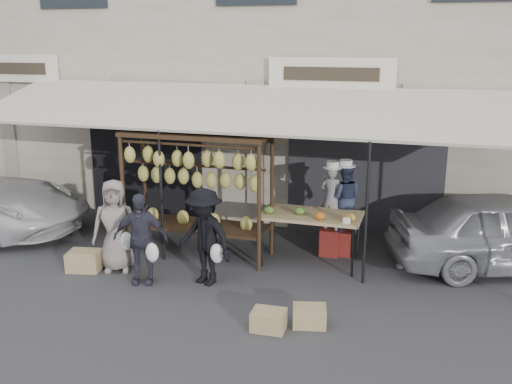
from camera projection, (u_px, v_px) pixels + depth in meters
ground_plane at (191, 293)px, 8.79m from camera, size 90.00×90.00×0.00m
shophouse at (292, 44)px, 13.83m from camera, size 24.00×6.15×7.30m
awning at (237, 109)px, 10.21m from camera, size 10.00×2.35×2.92m
banana_rack at (196, 171)px, 9.89m from camera, size 2.60×0.90×2.24m
produce_table at (311, 216)px, 9.69m from camera, size 1.70×0.90×1.04m
vendor_left at (331, 198)px, 10.07m from camera, size 0.48×0.38×1.16m
vendor_right at (345, 198)px, 10.08m from camera, size 0.65×0.53×1.22m
customer_left at (115, 226)px, 9.47m from camera, size 0.89×0.73×1.56m
customer_mid at (140, 239)px, 8.99m from camera, size 0.93×0.56×1.48m
customer_right at (204, 237)px, 8.93m from camera, size 1.15×0.88×1.57m
stool_left at (330, 242)px, 10.29m from camera, size 0.36×0.36×0.49m
stool_right at (343, 243)px, 10.30m from camera, size 0.40×0.40×0.45m
crate_near_a at (269, 320)px, 7.65m from camera, size 0.46×0.36×0.27m
crate_near_b at (309, 316)px, 7.76m from camera, size 0.51×0.43×0.27m
crate_far at (85, 261)px, 9.62m from camera, size 0.61×0.51×0.33m
sedan at (508, 231)px, 9.56m from camera, size 4.21×2.73×1.33m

